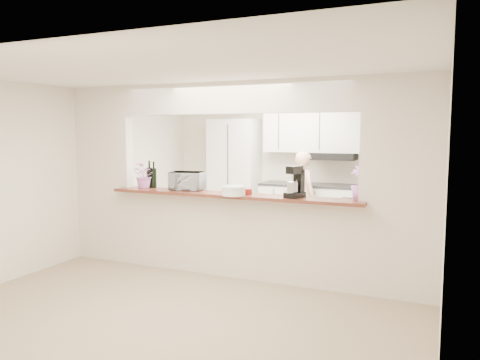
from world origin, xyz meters
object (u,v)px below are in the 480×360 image
Objects in this scene: toaster_oven at (187,181)px; stand_mixer at (295,183)px; refrigerator at (415,195)px; person at (304,197)px.

toaster_oven is 1.56m from stand_mixer.
toaster_oven is (-2.75, -2.60, 0.36)m from refrigerator.
stand_mixer is (-1.20, -2.70, 0.41)m from refrigerator.
toaster_oven is at bearing 106.46° from person.
person is (-1.76, -0.35, -0.09)m from refrigerator.
refrigerator is at bearing 32.86° from toaster_oven.
person is (-0.57, 2.35, -0.50)m from stand_mixer.
stand_mixer is (1.55, -0.10, 0.05)m from toaster_oven.
person is at bearing 55.82° from toaster_oven.
person reaches higher than stand_mixer.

